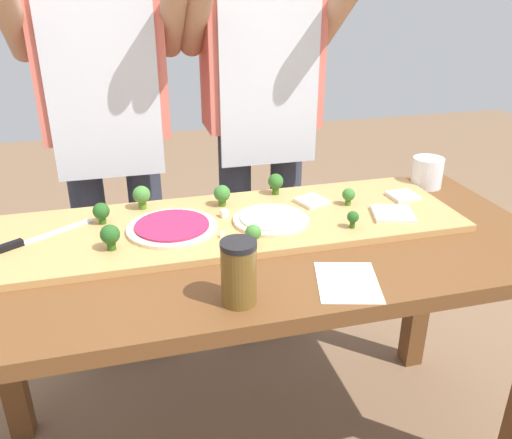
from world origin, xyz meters
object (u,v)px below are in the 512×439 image
Objects in this scene: recipe_note at (348,282)px; cook_right at (262,99)px; cook_left at (106,108)px; broccoli_floret_center_left at (353,218)px; cheese_crumble_a at (109,233)px; broccoli_floret_front_left at (349,195)px; broccoli_floret_front_right at (276,182)px; broccoli_floret_front_mid at (101,212)px; broccoli_floret_back_right at (110,235)px; broccoli_floret_back_left at (253,233)px; chefs_knife at (22,243)px; cheese_crumble_b at (224,213)px; sauce_jar at (239,273)px; pizza_slice_far_right at (403,196)px; broccoli_floret_back_mid at (222,194)px; broccoli_floret_center_right at (142,196)px; cheese_crumble_c at (223,235)px; pizza_whole_beet_magenta at (172,227)px; pizza_slice_near_left at (312,201)px; flour_cup at (427,174)px; prep_table at (253,281)px; pizza_slice_near_right at (393,214)px; pizza_whole_cheese_artichoke at (271,219)px.

cook_right is at bearing 87.54° from recipe_note.
broccoli_floret_center_left is at bearing -46.53° from cook_left.
cook_left is at bearing 87.97° from cheese_crumble_a.
broccoli_floret_front_right is (-0.18, 0.14, 0.01)m from broccoli_floret_front_left.
broccoli_floret_front_mid is 0.48m from cook_left.
broccoli_floret_back_right reaches higher than broccoli_floret_back_left.
cook_right reaches higher than chefs_knife.
sauce_jar is at bearing -97.32° from cheese_crumble_b.
broccoli_floret_front_right reaches higher than cheese_crumble_a.
pizza_slice_far_right is 1.26× the size of broccoli_floret_back_mid.
broccoli_floret_front_left is 0.68m from cheese_crumble_a.
broccoli_floret_front_left is 0.75× the size of broccoli_floret_center_right.
broccoli_floret_back_left reaches higher than cheese_crumble_b.
broccoli_floret_front_left is 0.03× the size of cook_left.
cheese_crumble_c is (-0.58, -0.12, 0.00)m from pizza_slice_far_right.
broccoli_floret_back_left is at bearing -42.96° from cheese_crumble_c.
cook_right is (0.24, 0.49, 0.21)m from cheese_crumble_b.
cook_right is (0.55, 0.61, 0.18)m from broccoli_floret_back_right.
pizza_whole_beet_magenta is 0.18m from broccoli_floret_back_right.
broccoli_floret_back_left is (-0.52, -0.18, 0.03)m from pizza_slice_far_right.
broccoli_floret_back_left reaches higher than pizza_slice_far_right.
chefs_knife is 4.08× the size of broccoli_floret_front_right.
broccoli_floret_front_right reaches higher than recipe_note.
pizza_slice_near_left is 0.13m from broccoli_floret_front_right.
pizza_slice_near_left is 0.44m from flour_cup.
broccoli_floret_front_mid is 1.03m from flour_cup.
cheese_crumble_b is 0.43m from recipe_note.
flour_cup reaches higher than prep_table.
pizza_slice_near_right is at bearing -37.94° from pizza_slice_near_left.
cheese_crumble_b is at bearing 107.59° from prep_table.
chefs_knife is 0.23m from broccoli_floret_back_right.
flour_cup is (1.00, 0.23, -0.01)m from broccoli_floret_back_right.
chefs_knife and pizza_whole_beet_magenta have the same top height.
chefs_knife is 1.51× the size of recipe_note.
broccoli_floret_front_left is 1.09× the size of broccoli_floret_center_left.
broccoli_floret_center_right reaches higher than broccoli_floret_front_left.
broccoli_floret_front_right reaches higher than broccoli_floret_back_left.
cheese_crumble_a is at bearing -159.08° from broccoli_floret_back_mid.
pizza_whole_cheese_artichoke is 0.38m from broccoli_floret_center_right.
broccoli_floret_back_right is 0.04× the size of cook_right.
broccoli_floret_back_left is at bearing -107.05° from cook_right.
cheese_crumble_b is at bearing 117.93° from recipe_note.
pizza_slice_far_right is at bearing 19.68° from broccoli_floret_back_left.
cook_right is (0.23, 0.41, 0.18)m from broccoli_floret_back_mid.
pizza_slice_far_right is at bearing 2.52° from broccoli_floret_front_left.
pizza_slice_far_right is 1.21× the size of broccoli_floret_back_right.
cook_left is at bearing 180.00° from cook_right.
chefs_knife is at bearing -178.21° from broccoli_floret_front_left.
cook_right is (0.05, 0.36, 0.18)m from broccoli_floret_front_right.
broccoli_floret_back_mid is (-0.54, 0.08, 0.03)m from pizza_slice_far_right.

